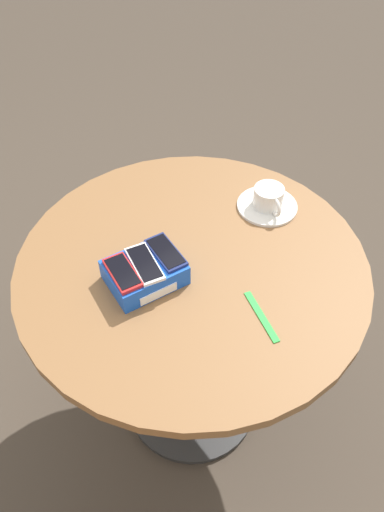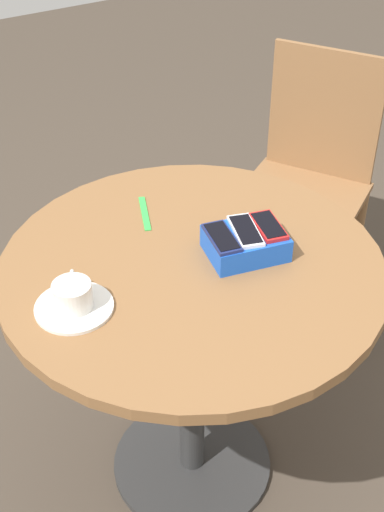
{
  "view_description": "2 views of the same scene",
  "coord_description": "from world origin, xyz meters",
  "px_view_note": "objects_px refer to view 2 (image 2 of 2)",
  "views": [
    {
      "loc": [
        -0.58,
        -0.63,
        1.69
      ],
      "look_at": [
        0.0,
        0.0,
        0.77
      ],
      "focal_mm": 35.0,
      "sensor_mm": 36.0,
      "label": 1
    },
    {
      "loc": [
        0.66,
        1.11,
        1.77
      ],
      "look_at": [
        0.0,
        0.0,
        0.77
      ],
      "focal_mm": 50.0,
      "sensor_mm": 36.0,
      "label": 2
    }
  ],
  "objects_px": {
    "phone_red": "(268,226)",
    "saucer": "(74,307)",
    "phone_white": "(246,231)",
    "round_table": "(192,312)",
    "phone_navy": "(222,237)",
    "coffee_cup": "(73,294)",
    "chair_near_window": "(306,186)",
    "phone_box": "(246,243)",
    "lanyard_strap": "(144,213)"
  },
  "relations": [
    {
      "from": "chair_near_window",
      "to": "saucer",
      "type": "bearing_deg",
      "value": 24.91
    },
    {
      "from": "phone_red",
      "to": "saucer",
      "type": "height_order",
      "value": "phone_red"
    },
    {
      "from": "saucer",
      "to": "phone_white",
      "type": "bearing_deg",
      "value": 177.33
    },
    {
      "from": "round_table",
      "to": "phone_navy",
      "type": "height_order",
      "value": "phone_navy"
    },
    {
      "from": "phone_navy",
      "to": "saucer",
      "type": "relative_size",
      "value": 0.78
    },
    {
      "from": "round_table",
      "to": "phone_box",
      "type": "distance_m",
      "value": 0.22
    },
    {
      "from": "lanyard_strap",
      "to": "saucer",
      "type": "bearing_deg",
      "value": 39.58
    },
    {
      "from": "coffee_cup",
      "to": "chair_near_window",
      "type": "xyz_separation_m",
      "value": [
        -1.02,
        -0.47,
        -0.31
      ]
    },
    {
      "from": "chair_near_window",
      "to": "phone_white",
      "type": "bearing_deg",
      "value": 39.49
    },
    {
      "from": "round_table",
      "to": "phone_navy",
      "type": "relative_size",
      "value": 6.82
    },
    {
      "from": "phone_navy",
      "to": "phone_red",
      "type": "bearing_deg",
      "value": 171.27
    },
    {
      "from": "phone_red",
      "to": "phone_white",
      "type": "relative_size",
      "value": 0.91
    },
    {
      "from": "phone_red",
      "to": "phone_white",
      "type": "xyz_separation_m",
      "value": [
        0.06,
        -0.01,
        -0.0
      ]
    },
    {
      "from": "phone_red",
      "to": "phone_navy",
      "type": "relative_size",
      "value": 0.96
    },
    {
      "from": "coffee_cup",
      "to": "phone_white",
      "type": "bearing_deg",
      "value": 176.99
    },
    {
      "from": "phone_box",
      "to": "saucer",
      "type": "height_order",
      "value": "phone_box"
    },
    {
      "from": "round_table",
      "to": "phone_navy",
      "type": "distance_m",
      "value": 0.22
    },
    {
      "from": "chair_near_window",
      "to": "lanyard_strap",
      "type": "bearing_deg",
      "value": 17.62
    },
    {
      "from": "round_table",
      "to": "lanyard_strap",
      "type": "distance_m",
      "value": 0.28
    },
    {
      "from": "lanyard_strap",
      "to": "chair_near_window",
      "type": "xyz_separation_m",
      "value": [
        -0.73,
        -0.23,
        -0.27
      ]
    },
    {
      "from": "phone_box",
      "to": "lanyard_strap",
      "type": "xyz_separation_m",
      "value": [
        0.13,
        -0.27,
        -0.03
      ]
    },
    {
      "from": "lanyard_strap",
      "to": "chair_near_window",
      "type": "distance_m",
      "value": 0.81
    },
    {
      "from": "phone_white",
      "to": "phone_navy",
      "type": "height_order",
      "value": "same"
    },
    {
      "from": "lanyard_strap",
      "to": "round_table",
      "type": "bearing_deg",
      "value": 90.41
    },
    {
      "from": "lanyard_strap",
      "to": "phone_white",
      "type": "bearing_deg",
      "value": 115.89
    },
    {
      "from": "phone_box",
      "to": "lanyard_strap",
      "type": "height_order",
      "value": "phone_box"
    },
    {
      "from": "round_table",
      "to": "saucer",
      "type": "relative_size",
      "value": 5.31
    },
    {
      "from": "saucer",
      "to": "phone_navy",
      "type": "bearing_deg",
      "value": 177.77
    },
    {
      "from": "phone_box",
      "to": "phone_navy",
      "type": "xyz_separation_m",
      "value": [
        0.06,
        -0.01,
        0.03
      ]
    },
    {
      "from": "phone_white",
      "to": "chair_near_window",
      "type": "height_order",
      "value": "chair_near_window"
    },
    {
      "from": "round_table",
      "to": "phone_white",
      "type": "height_order",
      "value": "phone_white"
    },
    {
      "from": "phone_red",
      "to": "phone_white",
      "type": "height_order",
      "value": "phone_red"
    },
    {
      "from": "phone_box",
      "to": "phone_red",
      "type": "bearing_deg",
      "value": 170.52
    },
    {
      "from": "round_table",
      "to": "phone_red",
      "type": "relative_size",
      "value": 7.1
    },
    {
      "from": "phone_white",
      "to": "phone_navy",
      "type": "distance_m",
      "value": 0.06
    },
    {
      "from": "round_table",
      "to": "phone_navy",
      "type": "xyz_separation_m",
      "value": [
        -0.06,
        0.02,
        0.21
      ]
    },
    {
      "from": "phone_red",
      "to": "chair_near_window",
      "type": "relative_size",
      "value": 0.14
    },
    {
      "from": "phone_box",
      "to": "saucer",
      "type": "relative_size",
      "value": 1.18
    },
    {
      "from": "phone_red",
      "to": "saucer",
      "type": "bearing_deg",
      "value": -3.83
    },
    {
      "from": "round_table",
      "to": "saucer",
      "type": "bearing_deg",
      "value": 1.7
    },
    {
      "from": "phone_white",
      "to": "phone_navy",
      "type": "bearing_deg",
      "value": -5.26
    },
    {
      "from": "round_table",
      "to": "chair_near_window",
      "type": "distance_m",
      "value": 0.87
    },
    {
      "from": "phone_navy",
      "to": "coffee_cup",
      "type": "distance_m",
      "value": 0.36
    },
    {
      "from": "phone_white",
      "to": "round_table",
      "type": "bearing_deg",
      "value": -12.73
    },
    {
      "from": "phone_navy",
      "to": "lanyard_strap",
      "type": "xyz_separation_m",
      "value": [
        0.07,
        -0.26,
        -0.06
      ]
    },
    {
      "from": "coffee_cup",
      "to": "lanyard_strap",
      "type": "relative_size",
      "value": 0.73
    },
    {
      "from": "phone_box",
      "to": "chair_near_window",
      "type": "relative_size",
      "value": 0.22
    },
    {
      "from": "phone_white",
      "to": "lanyard_strap",
      "type": "bearing_deg",
      "value": -64.11
    },
    {
      "from": "coffee_cup",
      "to": "lanyard_strap",
      "type": "bearing_deg",
      "value": -140.6
    },
    {
      "from": "phone_box",
      "to": "coffee_cup",
      "type": "xyz_separation_m",
      "value": [
        0.42,
        -0.03,
        0.01
      ]
    }
  ]
}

